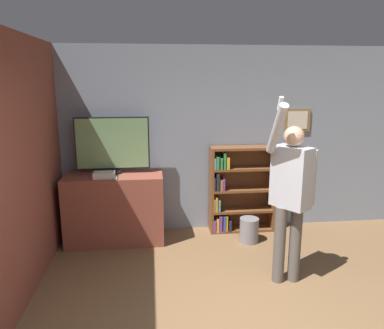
# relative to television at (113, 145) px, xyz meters

# --- Properties ---
(wall_back) EXTENTS (6.16, 0.09, 2.70)m
(wall_back) POSITION_rel_television_xyz_m (1.33, 0.28, -0.01)
(wall_back) COLOR gray
(wall_back) RESTS_ON ground_plane
(wall_side_brick) EXTENTS (0.06, 4.68, 2.70)m
(wall_side_brick) POSITION_rel_television_xyz_m (-0.79, -1.29, -0.01)
(wall_side_brick) COLOR brown
(wall_side_brick) RESTS_ON ground_plane
(tv_ledge) EXTENTS (1.33, 0.60, 0.96)m
(tv_ledge) POSITION_rel_television_xyz_m (0.00, -0.09, -0.88)
(tv_ledge) COLOR brown
(tv_ledge) RESTS_ON ground_plane
(television) EXTENTS (1.00, 0.22, 0.78)m
(television) POSITION_rel_television_xyz_m (0.00, 0.00, 0.00)
(television) COLOR black
(television) RESTS_ON tv_ledge
(game_console) EXTENTS (0.28, 0.17, 0.08)m
(game_console) POSITION_rel_television_xyz_m (-0.10, -0.25, -0.36)
(game_console) COLOR silver
(game_console) RESTS_ON tv_ledge
(remote_loose) EXTENTS (0.04, 0.14, 0.02)m
(remote_loose) POSITION_rel_television_xyz_m (0.05, -0.30, -0.39)
(remote_loose) COLOR white
(remote_loose) RESTS_ON tv_ledge
(bookshelf) EXTENTS (0.96, 0.28, 1.28)m
(bookshelf) POSITION_rel_television_xyz_m (1.76, 0.10, -0.74)
(bookshelf) COLOR brown
(bookshelf) RESTS_ON ground_plane
(person) EXTENTS (0.55, 0.56, 2.07)m
(person) POSITION_rel_television_xyz_m (2.00, -1.41, -0.29)
(person) COLOR #56514C
(person) RESTS_ON ground_plane
(waste_bin) EXTENTS (0.26, 0.26, 0.34)m
(waste_bin) POSITION_rel_television_xyz_m (1.86, -0.34, -1.19)
(waste_bin) COLOR gray
(waste_bin) RESTS_ON ground_plane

